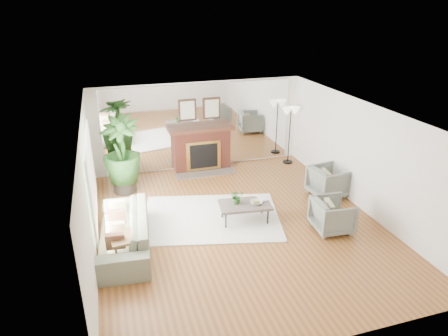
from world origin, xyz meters
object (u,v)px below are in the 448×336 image
object	(u,v)px
coffee_table	(245,205)
fireplace	(202,148)
floor_lamp	(291,116)
armchair_front	(333,215)
potted_ficus	(121,153)
side_table	(126,241)
sofa	(124,231)
armchair_back	(328,182)

from	to	relation	value
coffee_table	fireplace	bearing A→B (deg)	92.95
floor_lamp	fireplace	bearing A→B (deg)	174.09
armchair_front	floor_lamp	world-z (taller)	floor_lamp
coffee_table	floor_lamp	world-z (taller)	floor_lamp
armchair_front	potted_ficus	bearing A→B (deg)	55.70
fireplace	coffee_table	distance (m)	3.21
floor_lamp	potted_ficus	bearing A→B (deg)	-173.29
armchair_front	coffee_table	bearing A→B (deg)	66.26
side_table	armchair_front	bearing A→B (deg)	-0.42
armchair_front	fireplace	bearing A→B (deg)	28.13
potted_ficus	floor_lamp	distance (m)	4.92
sofa	floor_lamp	world-z (taller)	floor_lamp
sofa	armchair_back	world-z (taller)	armchair_back
coffee_table	armchair_back	bearing A→B (deg)	14.13
sofa	armchair_front	xyz separation A→B (m)	(4.28, -0.65, 0.00)
fireplace	armchair_front	size ratio (longest dim) A/B	2.59
coffee_table	side_table	size ratio (longest dim) A/B	1.92
armchair_back	armchair_front	size ratio (longest dim) A/B	1.06
armchair_back	coffee_table	bearing A→B (deg)	97.69
armchair_front	armchair_back	bearing A→B (deg)	-23.55
fireplace	floor_lamp	world-z (taller)	fireplace
sofa	armchair_front	bearing A→B (deg)	86.49
armchair_back	armchair_front	bearing A→B (deg)	146.09
fireplace	coffee_table	xyz separation A→B (m)	(0.16, -3.19, -0.25)
side_table	potted_ficus	xyz separation A→B (m)	(0.18, 3.19, 0.55)
fireplace	armchair_front	world-z (taller)	fireplace
sofa	coffee_table	bearing A→B (deg)	100.02
fireplace	coffee_table	bearing A→B (deg)	-87.05
fireplace	floor_lamp	bearing A→B (deg)	-5.91
armchair_front	side_table	size ratio (longest dim) A/B	1.28
coffee_table	armchair_front	size ratio (longest dim) A/B	1.50
fireplace	coffee_table	world-z (taller)	fireplace
floor_lamp	side_table	bearing A→B (deg)	-143.29
sofa	floor_lamp	bearing A→B (deg)	126.99
floor_lamp	sofa	bearing A→B (deg)	-148.08
sofa	side_table	world-z (taller)	sofa
armchair_back	side_table	xyz separation A→B (m)	(-5.04, -1.45, 0.14)
fireplace	sofa	world-z (taller)	fireplace
armchair_front	side_table	bearing A→B (deg)	93.49
sofa	armchair_back	size ratio (longest dim) A/B	2.90
fireplace	sofa	bearing A→B (deg)	-125.62
armchair_back	potted_ficus	xyz separation A→B (m)	(-4.86, 1.74, 0.68)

